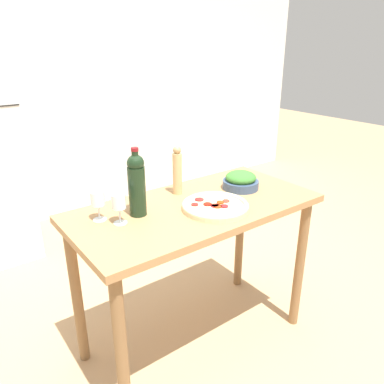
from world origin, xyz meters
The scene contains 9 objects.
ground_plane centered at (0.00, 0.00, 0.00)m, with size 14.00×14.00×0.00m, color tan.
wall_back centered at (0.00, 2.23, 1.30)m, with size 6.40×0.08×2.60m.
prep_counter centered at (0.00, 0.00, 0.75)m, with size 1.30×0.64×0.88m.
wine_bottle centered at (-0.30, 0.07, 1.04)m, with size 0.08×0.08×0.34m.
wine_glass_near centered at (-0.41, 0.04, 0.99)m, with size 0.07×0.07×0.15m.
wine_glass_far centered at (-0.47, 0.13, 0.99)m, with size 0.07×0.07×0.15m.
pepper_mill centered at (0.01, 0.18, 1.01)m, with size 0.05×0.05×0.27m.
salad_bowl centered at (0.35, 0.03, 0.93)m, with size 0.21×0.21×0.10m.
homemade_pizza centered at (0.04, -0.10, 0.90)m, with size 0.34×0.34×0.03m.
Camera 1 is at (-1.07, -1.41, 1.66)m, focal length 35.00 mm.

